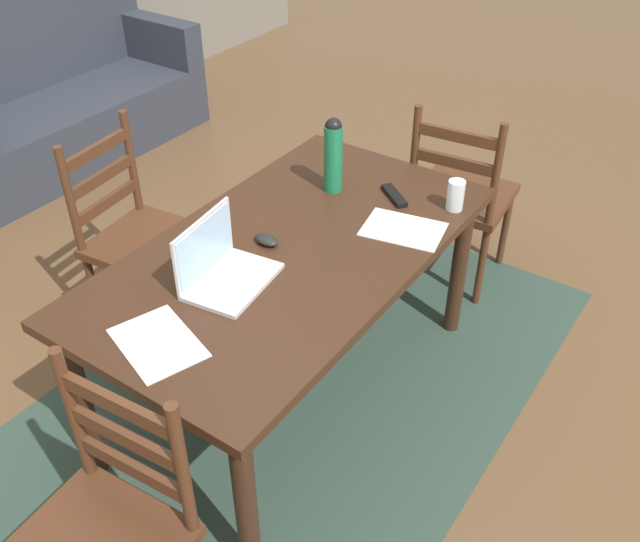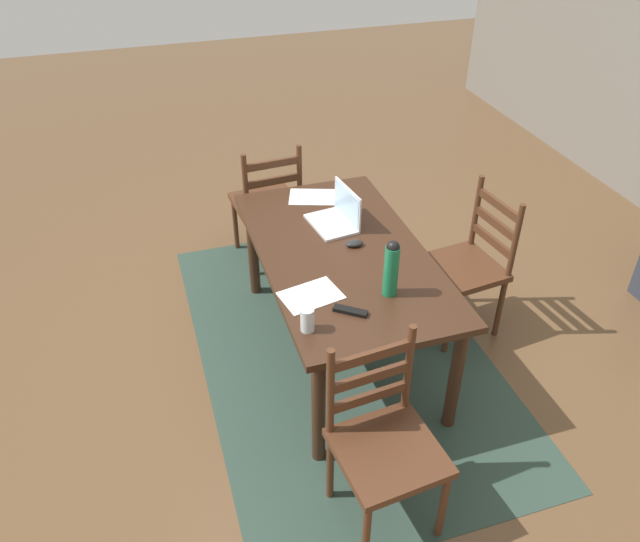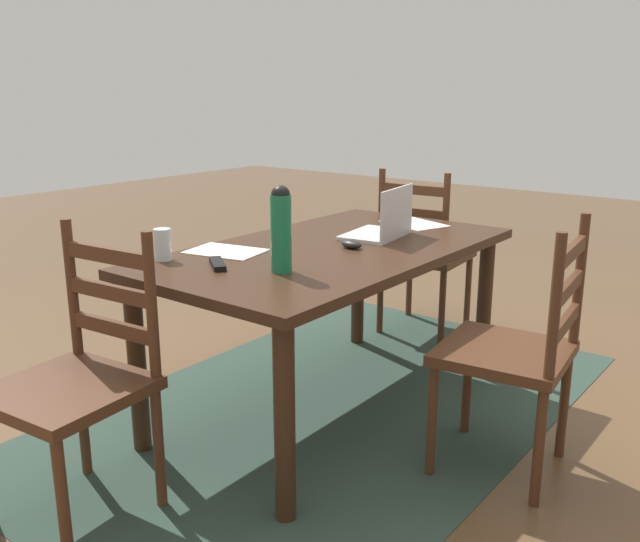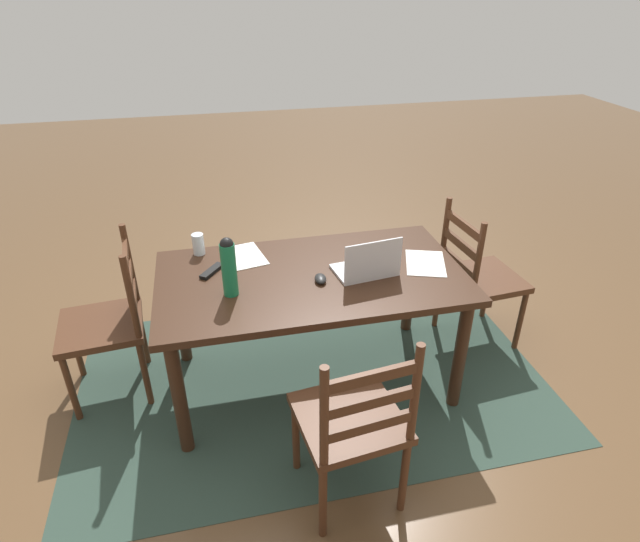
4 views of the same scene
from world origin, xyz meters
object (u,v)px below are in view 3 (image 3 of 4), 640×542
object	(u,v)px
chair_right_near	(77,382)
tv_remote	(218,264)
chair_far_head	(515,352)
water_bottle	(281,228)
chair_left_near	(423,254)
dining_table	(331,267)
laptop	(384,225)
computer_mouse	(352,244)
drinking_glass	(163,244)

from	to	relation	value
chair_right_near	tv_remote	size ratio (longest dim) A/B	5.59
chair_far_head	water_bottle	bearing A→B (deg)	-58.66
chair_left_near	chair_right_near	size ratio (longest dim) A/B	1.00
chair_left_near	dining_table	bearing A→B (deg)	9.07
laptop	computer_mouse	xyz separation A→B (m)	(0.26, 0.01, -0.04)
chair_right_near	drinking_glass	xyz separation A→B (m)	(-0.53, -0.19, 0.33)
chair_far_head	dining_table	bearing A→B (deg)	-89.66
laptop	water_bottle	size ratio (longest dim) A/B	1.11
computer_mouse	chair_left_near	bearing A→B (deg)	-161.26
chair_far_head	drinking_glass	distance (m)	1.37
laptop	tv_remote	size ratio (longest dim) A/B	2.04
computer_mouse	dining_table	bearing A→B (deg)	-64.08
drinking_glass	chair_right_near	bearing A→B (deg)	19.75
drinking_glass	dining_table	bearing A→B (deg)	147.08
chair_far_head	laptop	distance (m)	0.87
dining_table	water_bottle	bearing A→B (deg)	13.20
chair_far_head	computer_mouse	distance (m)	0.79
dining_table	drinking_glass	xyz separation A→B (m)	(0.58, -0.37, 0.15)
laptop	computer_mouse	size ratio (longest dim) A/B	3.47
laptop	drinking_glass	size ratio (longest dim) A/B	2.83
dining_table	laptop	distance (m)	0.33
chair_far_head	chair_left_near	xyz separation A→B (m)	(-1.10, -1.00, 0.00)
computer_mouse	tv_remote	size ratio (longest dim) A/B	0.59
laptop	computer_mouse	distance (m)	0.26
chair_far_head	computer_mouse	size ratio (longest dim) A/B	9.50
chair_right_near	drinking_glass	world-z (taller)	chair_right_near
chair_left_near	computer_mouse	bearing A→B (deg)	13.50
dining_table	chair_far_head	bearing A→B (deg)	90.34
dining_table	chair_right_near	bearing A→B (deg)	-9.44
dining_table	tv_remote	size ratio (longest dim) A/B	9.63
chair_left_near	water_bottle	world-z (taller)	water_bottle
water_bottle	tv_remote	size ratio (longest dim) A/B	1.85
chair_left_near	laptop	world-z (taller)	laptop
chair_right_near	computer_mouse	bearing A→B (deg)	166.85
drinking_glass	computer_mouse	world-z (taller)	drinking_glass
dining_table	water_bottle	size ratio (longest dim) A/B	5.22
dining_table	drinking_glass	world-z (taller)	drinking_glass
chair_left_near	chair_right_near	bearing A→B (deg)	-0.19
water_bottle	computer_mouse	distance (m)	0.49
dining_table	drinking_glass	distance (m)	0.71
chair_far_head	chair_left_near	bearing A→B (deg)	-137.85
laptop	water_bottle	distance (m)	0.73
dining_table	tv_remote	distance (m)	0.55
computer_mouse	water_bottle	bearing A→B (deg)	7.70
dining_table	laptop	xyz separation A→B (m)	(-0.29, 0.07, 0.15)
laptop	water_bottle	bearing A→B (deg)	2.25
drinking_glass	computer_mouse	size ratio (longest dim) A/B	1.23
chair_far_head	laptop	world-z (taller)	laptop
chair_right_near	tv_remote	distance (m)	0.65
laptop	tv_remote	world-z (taller)	laptop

